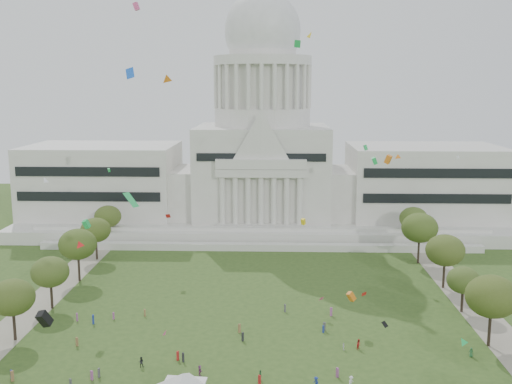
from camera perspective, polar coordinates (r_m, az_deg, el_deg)
capitol at (r=203.68m, az=0.61°, el=2.91°), size 160.00×64.50×91.30m
path_left at (r=137.96m, az=-20.95°, el=-10.85°), size 8.00×160.00×0.04m
path_right at (r=135.01m, az=21.03°, el=-11.32°), size 8.00×160.00×0.04m
row_tree_l_2 at (r=123.07m, az=-22.20°, el=-9.28°), size 8.42×8.42×11.97m
row_tree_r_2 at (r=119.42m, az=21.54°, el=-9.25°), size 9.55×9.55×13.58m
row_tree_l_3 at (r=137.36m, az=-19.02°, el=-7.21°), size 8.12×8.12×11.55m
row_tree_r_3 at (r=135.59m, az=19.15°, el=-7.94°), size 7.01×7.01×9.98m
row_tree_l_4 at (r=153.77m, az=-16.62°, el=-4.79°), size 9.29×9.29×13.21m
row_tree_r_4 at (r=149.35m, az=17.57°, el=-5.32°), size 9.19×9.19×13.06m
row_tree_l_5 at (r=171.51m, az=-15.03°, el=-3.52°), size 8.33×8.33×11.85m
row_tree_r_5 at (r=167.76m, az=15.32°, el=-3.31°), size 9.82×9.82×13.96m
row_tree_l_6 at (r=188.95m, az=-13.93°, el=-2.28°), size 8.19×8.19×11.64m
row_tree_r_6 at (r=185.65m, az=14.77°, el=-2.46°), size 8.42×8.42×11.97m
event_tent at (r=95.49m, az=-7.00°, el=-17.33°), size 9.64×9.64×5.02m
person_0 at (r=116.98m, az=19.81°, el=-14.17°), size 1.00×0.88×1.72m
person_2 at (r=114.88m, az=9.77°, el=-14.09°), size 1.04×1.11×1.96m
person_3 at (r=100.81m, az=5.73°, el=-17.61°), size 1.20×1.42×1.96m
person_4 at (r=102.73m, az=0.41°, el=-17.05°), size 0.69×1.11×1.79m
person_5 at (r=104.78m, az=-5.38°, el=-16.54°), size 1.14×1.73×1.74m
person_8 at (r=108.76m, az=-10.89°, el=-15.61°), size 0.96×0.67×1.85m
person_9 at (r=101.83m, az=9.05°, el=-17.40°), size 1.25×1.37×1.91m
person_10 at (r=114.26m, az=8.34°, el=-14.35°), size 0.62×0.88×1.37m
distant_crowd at (r=113.88m, az=-6.78°, el=-14.30°), size 55.84×38.05×1.92m
kite_swarm at (r=99.18m, az=-2.64°, el=-3.37°), size 88.11×105.09×65.25m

